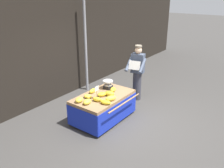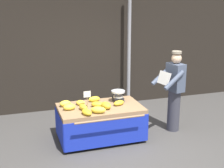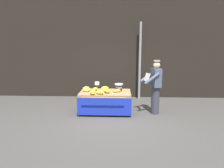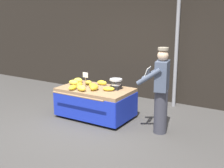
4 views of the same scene
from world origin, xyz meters
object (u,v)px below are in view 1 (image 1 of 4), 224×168
(banana_bunch_0, at_px, (88,96))
(vendor_person, at_px, (137,73))
(banana_cart, at_px, (103,102))
(price_sign, at_px, (97,90))
(weighing_scale, at_px, (108,85))
(banana_bunch_1, at_px, (113,89))
(banana_bunch_8, at_px, (102,94))
(banana_bunch_5, at_px, (111,98))
(banana_bunch_6, at_px, (79,100))
(banana_bunch_7, at_px, (106,102))
(street_pole, at_px, (86,46))
(banana_bunch_4, at_px, (110,94))
(banana_bunch_2, at_px, (87,102))
(banana_bunch_3, at_px, (97,99))
(banana_bunch_9, at_px, (93,91))

(banana_bunch_0, height_order, vendor_person, vendor_person)
(banana_cart, bearing_deg, price_sign, -177.62)
(banana_cart, xyz_separation_m, banana_bunch_0, (-0.35, 0.21, 0.23))
(weighing_scale, height_order, banana_bunch_1, weighing_scale)
(banana_cart, distance_m, banana_bunch_8, 0.25)
(banana_bunch_5, xyz_separation_m, vendor_person, (1.72, 0.28, 0.12))
(banana_bunch_6, relative_size, banana_bunch_7, 0.82)
(street_pole, relative_size, weighing_scale, 10.86)
(street_pole, distance_m, banana_bunch_4, 2.33)
(price_sign, relative_size, banana_bunch_5, 1.22)
(price_sign, bearing_deg, banana_bunch_1, -2.36)
(banana_cart, distance_m, vendor_person, 1.63)
(banana_cart, xyz_separation_m, banana_bunch_7, (-0.36, -0.36, 0.24))
(banana_bunch_4, xyz_separation_m, banana_bunch_8, (-0.13, 0.14, -0.01))
(vendor_person, bearing_deg, banana_bunch_2, 178.47)
(banana_bunch_0, distance_m, banana_bunch_5, 0.60)
(weighing_scale, height_order, banana_bunch_6, weighing_scale)
(street_pole, height_order, banana_cart, street_pole)
(banana_cart, xyz_separation_m, banana_bunch_6, (-0.65, 0.22, 0.25))
(banana_bunch_2, bearing_deg, banana_bunch_6, 100.57)
(street_pole, height_order, banana_bunch_7, street_pole)
(banana_cart, bearing_deg, vendor_person, -2.32)
(banana_bunch_3, bearing_deg, banana_bunch_8, 16.51)
(banana_cart, bearing_deg, banana_bunch_2, -179.50)
(street_pole, bearing_deg, banana_bunch_0, -137.04)
(banana_bunch_0, xyz_separation_m, banana_bunch_4, (0.42, -0.37, 0.02))
(banana_bunch_2, height_order, banana_bunch_6, banana_bunch_6)
(street_pole, relative_size, vendor_person, 1.77)
(banana_cart, relative_size, banana_bunch_3, 6.98)
(banana_bunch_0, height_order, banana_bunch_4, banana_bunch_4)
(banana_bunch_0, bearing_deg, weighing_scale, -2.83)
(banana_bunch_5, relative_size, banana_bunch_8, 1.11)
(banana_bunch_0, xyz_separation_m, banana_bunch_5, (0.22, -0.56, 0.02))
(banana_cart, xyz_separation_m, vendor_person, (1.59, -0.06, 0.38))
(weighing_scale, height_order, banana_bunch_9, weighing_scale)
(street_pole, bearing_deg, banana_bunch_2, -137.48)
(banana_bunch_8, relative_size, vendor_person, 0.15)
(street_pole, height_order, weighing_scale, street_pole)
(street_pole, relative_size, banana_cart, 1.84)
(banana_bunch_2, xyz_separation_m, banana_bunch_5, (0.48, -0.34, 0.00))
(weighing_scale, bearing_deg, vendor_person, -11.69)
(banana_bunch_1, relative_size, banana_bunch_7, 0.95)
(banana_bunch_9, bearing_deg, banana_bunch_2, -150.32)
(banana_bunch_9, bearing_deg, banana_bunch_4, -77.04)
(banana_bunch_8, bearing_deg, price_sign, 179.42)
(banana_bunch_3, distance_m, banana_bunch_7, 0.26)
(banana_bunch_2, height_order, banana_bunch_9, banana_bunch_2)
(street_pole, xyz_separation_m, banana_bunch_0, (-1.60, -1.49, -0.79))
(banana_bunch_0, xyz_separation_m, banana_bunch_8, (0.29, -0.23, 0.01))
(banana_bunch_7, bearing_deg, weighing_scale, 34.11)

